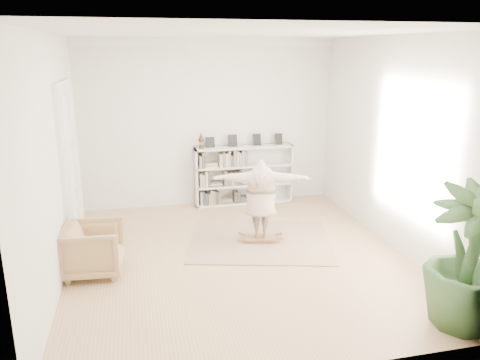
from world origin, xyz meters
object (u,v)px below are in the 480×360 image
at_px(bookshelf, 244,175).
at_px(armchair, 94,249).
at_px(person, 261,197).
at_px(houseplant, 469,257).
at_px(rocker_board, 260,238).

distance_m(bookshelf, armchair, 4.20).
relative_size(armchair, person, 0.50).
bearing_deg(armchair, houseplant, -114.12).
xyz_separation_m(armchair, houseplant, (4.60, -2.49, 0.52)).
distance_m(bookshelf, rocker_board, 2.34).
distance_m(rocker_board, person, 0.78).
relative_size(bookshelf, armchair, 2.51).
xyz_separation_m(bookshelf, rocker_board, (-0.22, -2.26, -0.56)).
bearing_deg(person, armchair, 26.72).
relative_size(rocker_board, houseplant, 0.34).
bearing_deg(houseplant, rocker_board, 119.75).
bearing_deg(person, bookshelf, -81.28).
height_order(bookshelf, rocker_board, bookshelf).
distance_m(armchair, houseplant, 5.25).
height_order(armchair, rocker_board, armchair).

